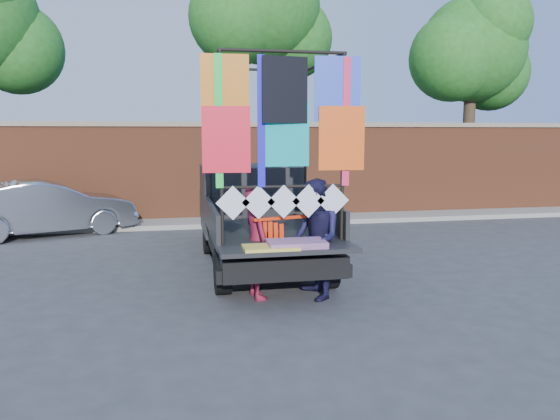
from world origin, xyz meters
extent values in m
plane|color=#38383A|center=(0.00, 0.00, 0.00)|extent=(90.00, 90.00, 0.00)
cube|color=brown|center=(0.00, 7.00, 1.25)|extent=(30.00, 0.35, 2.50)
cube|color=gray|center=(0.00, 7.00, 2.55)|extent=(30.00, 0.45, 0.12)
cube|color=gray|center=(0.00, 6.30, 0.06)|extent=(30.00, 1.20, 0.12)
sphere|color=#265B1A|center=(-5.60, 8.60, 4.55)|extent=(2.40, 2.40, 2.40)
cylinder|color=#38281C|center=(1.00, 8.20, 2.73)|extent=(0.36, 0.36, 5.46)
sphere|color=#265B1A|center=(1.00, 8.20, 5.85)|extent=(3.20, 3.20, 3.20)
sphere|color=#265B1A|center=(1.90, 8.60, 5.07)|extent=(2.40, 2.40, 2.40)
sphere|color=#265B1A|center=(0.20, 7.90, 5.46)|extent=(2.60, 2.60, 2.60)
cylinder|color=#38281C|center=(7.50, 8.20, 2.27)|extent=(0.36, 0.36, 4.55)
sphere|color=#265B1A|center=(7.50, 8.20, 4.88)|extent=(3.20, 3.20, 3.20)
sphere|color=#265B1A|center=(8.40, 8.60, 4.23)|extent=(2.40, 2.40, 2.40)
sphere|color=#265B1A|center=(6.70, 7.90, 4.55)|extent=(2.60, 2.60, 2.60)
sphere|color=#265B1A|center=(7.80, 7.60, 5.52)|extent=(2.20, 2.20, 2.20)
cylinder|color=black|center=(-0.96, 2.95, 0.34)|extent=(0.22, 0.67, 0.67)
cylinder|color=black|center=(-0.96, 0.19, 0.34)|extent=(0.22, 0.67, 0.67)
cylinder|color=black|center=(0.62, 2.95, 0.34)|extent=(0.22, 0.67, 0.67)
cylinder|color=black|center=(0.62, 0.19, 0.34)|extent=(0.22, 0.67, 0.67)
cube|color=black|center=(-0.17, 1.52, 0.51)|extent=(1.73, 4.28, 0.31)
cube|color=black|center=(-0.17, 0.76, 0.79)|extent=(1.83, 2.34, 0.10)
cube|color=black|center=(-1.07, 0.76, 1.02)|extent=(0.06, 2.34, 0.46)
cube|color=black|center=(0.73, 0.76, 1.02)|extent=(0.06, 2.34, 0.46)
cube|color=black|center=(-0.17, 1.91, 1.02)|extent=(1.83, 0.06, 0.46)
cube|color=black|center=(-0.17, 2.90, 1.07)|extent=(1.83, 1.63, 1.27)
cube|color=#8C9EAD|center=(-0.17, 2.44, 1.48)|extent=(1.63, 0.06, 0.56)
cube|color=#8C9EAD|center=(-0.17, 3.66, 1.27)|extent=(1.63, 0.10, 0.71)
cube|color=black|center=(-0.17, 4.02, 0.82)|extent=(1.78, 0.92, 0.56)
cube|color=black|center=(-0.17, -0.67, 0.82)|extent=(1.83, 0.56, 0.06)
cube|color=black|center=(-0.17, -0.44, 0.43)|extent=(1.89, 0.15, 0.18)
cylinder|color=black|center=(-1.01, -0.31, 2.12)|extent=(0.05, 0.05, 2.55)
cylinder|color=black|center=(-1.01, 1.83, 2.12)|extent=(0.05, 0.05, 2.55)
cylinder|color=black|center=(0.67, -0.31, 2.12)|extent=(0.05, 0.05, 2.55)
cylinder|color=black|center=(0.67, 1.83, 2.12)|extent=(0.05, 0.05, 2.55)
cylinder|color=black|center=(-0.17, -0.31, 3.39)|extent=(1.73, 0.04, 0.04)
cylinder|color=black|center=(-0.17, 1.83, 3.39)|extent=(1.73, 0.04, 0.04)
cylinder|color=black|center=(-1.01, 0.76, 3.39)|extent=(0.04, 2.19, 0.04)
cylinder|color=black|center=(0.67, 0.76, 3.39)|extent=(0.04, 2.19, 0.04)
cylinder|color=black|center=(-0.17, -0.31, 1.61)|extent=(1.73, 0.04, 0.04)
cube|color=orange|center=(-0.93, -0.34, 2.94)|extent=(0.63, 0.02, 0.87)
cube|color=black|center=(-0.17, -0.38, 2.94)|extent=(0.63, 0.02, 0.87)
cube|color=blue|center=(0.59, -0.34, 2.94)|extent=(0.63, 0.02, 0.87)
cube|color=#FF1C33|center=(-0.93, -0.38, 2.27)|extent=(0.63, 0.02, 0.87)
cube|color=#0CA7A9|center=(-0.17, -0.34, 2.27)|extent=(0.63, 0.02, 0.87)
cube|color=#FF5415|center=(0.59, -0.38, 2.27)|extent=(0.63, 0.02, 0.87)
cube|color=#1AD43E|center=(-1.04, -0.36, 2.48)|extent=(0.10, 0.01, 1.73)
cube|color=#FF2A56|center=(0.70, -0.36, 2.48)|extent=(0.10, 0.01, 1.73)
cube|color=#1B17D3|center=(-0.48, -0.36, 2.48)|extent=(0.10, 0.01, 1.73)
cube|color=white|center=(-0.86, -0.35, 1.41)|extent=(0.46, 0.01, 0.46)
cube|color=white|center=(-0.52, -0.35, 1.41)|extent=(0.46, 0.01, 0.46)
cube|color=white|center=(-0.17, -0.35, 1.41)|extent=(0.46, 0.01, 0.46)
cube|color=white|center=(0.18, -0.35, 1.41)|extent=(0.46, 0.01, 0.46)
cube|color=white|center=(0.52, -0.35, 1.41)|extent=(0.46, 0.01, 0.46)
cube|color=#EF3A35|center=(-0.07, -0.67, 0.89)|extent=(0.76, 0.46, 0.08)
cube|color=gold|center=(-0.42, -0.74, 0.87)|extent=(0.71, 0.41, 0.04)
imported|color=#A4A5AB|center=(-4.45, 5.60, 0.63)|extent=(4.05, 2.56, 1.26)
imported|color=maroon|center=(-0.50, -0.06, 0.80)|extent=(0.48, 0.64, 1.61)
imported|color=#191638|center=(0.30, -0.26, 0.85)|extent=(0.71, 0.88, 1.70)
cube|color=#F3310D|center=(-0.10, -0.16, 1.16)|extent=(0.95, 0.27, 0.04)
cube|color=#F3310D|center=(-0.41, -0.18, 0.85)|extent=(0.06, 0.02, 0.56)
cube|color=#F3310D|center=(-0.33, -0.18, 0.83)|extent=(0.06, 0.02, 0.56)
cube|color=#F3310D|center=(-0.24, -0.18, 0.81)|extent=(0.06, 0.02, 0.56)
cube|color=#F3310D|center=(-0.16, -0.18, 0.79)|extent=(0.06, 0.02, 0.56)
camera|label=1|loc=(-1.66, -7.54, 2.34)|focal=35.00mm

